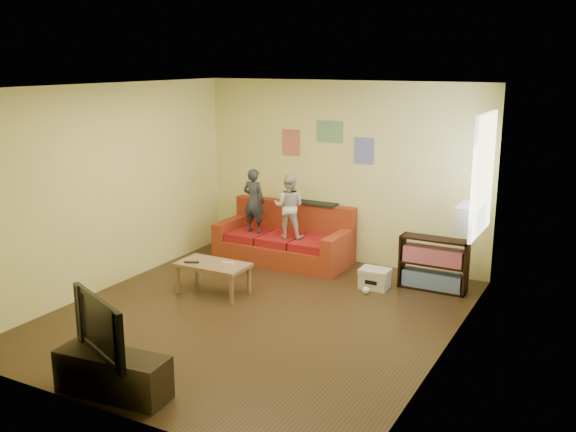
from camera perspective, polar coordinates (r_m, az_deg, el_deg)
The scene contains 17 objects.
room_shell at distance 7.42m, azimuth -2.92°, elevation 0.95°, with size 4.52×5.02×2.72m.
sofa at distance 9.77m, azimuth -0.22°, elevation -2.25°, with size 2.01×0.92×0.88m.
child_a at distance 9.69m, azimuth -3.05°, elevation 1.37°, with size 0.36×0.24×0.98m, color #2B3140.
child_b at distance 9.41m, azimuth 0.08°, elevation 0.87°, with size 0.46×0.36×0.94m, color silver.
coffee_table at distance 8.41m, azimuth -6.69°, elevation -4.57°, with size 0.93×0.51×0.42m.
remote at distance 8.44m, azimuth -8.56°, elevation -4.08°, with size 0.19×0.05×0.02m, color black.
game_controller at distance 8.32m, azimuth -5.37°, elevation -4.20°, with size 0.15×0.04×0.03m, color silver.
bookshelf at distance 8.74m, azimuth 12.78°, elevation -4.41°, with size 0.89×0.27×0.71m.
window at distance 8.10m, azimuth 16.96°, elevation 3.55°, with size 0.04×1.08×1.48m, color white.
ac_unit at distance 8.24m, azimuth 15.87°, elevation -0.20°, with size 0.28×0.55×0.35m, color #B7B2A3.
artwork_left at distance 9.90m, azimuth 0.27°, elevation 6.55°, with size 0.30×0.01×0.40m, color #D87266.
artwork_center at distance 9.59m, azimuth 3.74°, elevation 7.49°, with size 0.42×0.01×0.32m, color #72B27F.
artwork_right at distance 9.41m, azimuth 6.78°, elevation 5.77°, with size 0.30×0.01×0.38m, color #727FCC.
file_box at distance 8.71m, azimuth 7.71°, elevation -5.51°, with size 0.39×0.30×0.27m.
tv_stand at distance 6.22m, azimuth -15.30°, elevation -13.41°, with size 1.08×0.36×0.41m, color black.
television at distance 6.02m, azimuth -15.60°, elevation -9.27°, with size 0.99×0.13×0.57m, color black.
tissue at distance 8.51m, azimuth 6.93°, elevation -6.58°, with size 0.10×0.10×0.10m, color white.
Camera 1 is at (3.75, -6.19, 3.00)m, focal length 40.00 mm.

